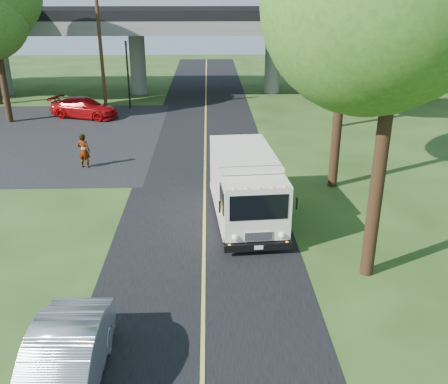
{
  "coord_description": "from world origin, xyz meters",
  "views": [
    {
      "loc": [
        0.24,
        -13.4,
        8.96
      ],
      "look_at": [
        0.79,
        4.45,
        1.6
      ],
      "focal_mm": 40.0,
      "sensor_mm": 36.0,
      "label": 1
    }
  ],
  "objects_px": {
    "step_van": "(245,185)",
    "pedestrian": "(84,151)",
    "traffic_signal": "(127,68)",
    "red_sedan": "(84,108)",
    "silver_sedan": "(62,367)",
    "utility_pole": "(101,52)"
  },
  "relations": [
    {
      "from": "utility_pole",
      "to": "pedestrian",
      "type": "bearing_deg",
      "value": -84.79
    },
    {
      "from": "red_sedan",
      "to": "pedestrian",
      "type": "relative_size",
      "value": 2.72
    },
    {
      "from": "traffic_signal",
      "to": "red_sedan",
      "type": "relative_size",
      "value": 1.03
    },
    {
      "from": "pedestrian",
      "to": "step_van",
      "type": "bearing_deg",
      "value": 151.25
    },
    {
      "from": "traffic_signal",
      "to": "step_van",
      "type": "height_order",
      "value": "traffic_signal"
    },
    {
      "from": "step_van",
      "to": "pedestrian",
      "type": "distance_m",
      "value": 10.46
    },
    {
      "from": "traffic_signal",
      "to": "red_sedan",
      "type": "height_order",
      "value": "traffic_signal"
    },
    {
      "from": "traffic_signal",
      "to": "red_sedan",
      "type": "xyz_separation_m",
      "value": [
        -2.92,
        -2.86,
        -2.47
      ]
    },
    {
      "from": "silver_sedan",
      "to": "red_sedan",
      "type": "bearing_deg",
      "value": 101.41
    },
    {
      "from": "traffic_signal",
      "to": "pedestrian",
      "type": "bearing_deg",
      "value": -91.68
    },
    {
      "from": "step_van",
      "to": "pedestrian",
      "type": "relative_size",
      "value": 3.64
    },
    {
      "from": "utility_pole",
      "to": "red_sedan",
      "type": "bearing_deg",
      "value": -148.86
    },
    {
      "from": "traffic_signal",
      "to": "silver_sedan",
      "type": "height_order",
      "value": "traffic_signal"
    },
    {
      "from": "utility_pole",
      "to": "silver_sedan",
      "type": "height_order",
      "value": "utility_pole"
    },
    {
      "from": "red_sedan",
      "to": "pedestrian",
      "type": "bearing_deg",
      "value": -148.3
    },
    {
      "from": "traffic_signal",
      "to": "utility_pole",
      "type": "relative_size",
      "value": 0.58
    },
    {
      "from": "red_sedan",
      "to": "silver_sedan",
      "type": "height_order",
      "value": "silver_sedan"
    },
    {
      "from": "step_van",
      "to": "silver_sedan",
      "type": "height_order",
      "value": "step_van"
    },
    {
      "from": "step_van",
      "to": "pedestrian",
      "type": "height_order",
      "value": "step_van"
    },
    {
      "from": "red_sedan",
      "to": "traffic_signal",
      "type": "bearing_deg",
      "value": -26.65
    },
    {
      "from": "silver_sedan",
      "to": "pedestrian",
      "type": "xyz_separation_m",
      "value": [
        -3.17,
        16.16,
        0.15
      ]
    },
    {
      "from": "utility_pole",
      "to": "silver_sedan",
      "type": "distance_m",
      "value": 28.7
    }
  ]
}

